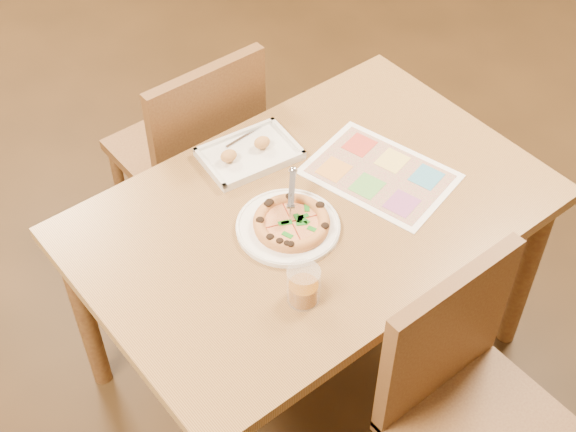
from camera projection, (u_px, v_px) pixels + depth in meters
room at (320, 10)px, 1.77m from camera, size 7.00×7.00×7.00m
dining_table at (313, 230)px, 2.28m from camera, size 1.30×0.85×0.72m
chair_near at (466, 386)px, 2.01m from camera, size 0.42×0.42×0.47m
chair_far at (196, 140)px, 2.66m from camera, size 0.42×0.42×0.47m
plate at (288, 227)px, 2.16m from camera, size 0.37×0.37×0.02m
pizza at (292, 223)px, 2.15m from camera, size 0.21×0.21×0.03m
pizza_cutter at (292, 194)px, 2.15m from camera, size 0.10×0.11×0.08m
appetizer_tray at (249, 154)px, 2.36m from camera, size 0.30×0.22×0.05m
glass_tumbler at (303, 287)px, 1.97m from camera, size 0.08×0.08×0.11m
menu at (380, 174)px, 2.32m from camera, size 0.38×0.46×0.00m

